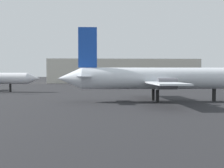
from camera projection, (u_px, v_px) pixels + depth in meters
The scene contains 2 objects.
airplane_on_taxiway at pixel (161, 78), 52.91m from camera, with size 33.75×27.04×11.83m.
terminal_building at pixel (123, 71), 145.50m from camera, with size 63.89×20.87×10.15m, color beige.
Camera 1 is at (1.91, -6.73, 4.81)m, focal length 52.83 mm.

